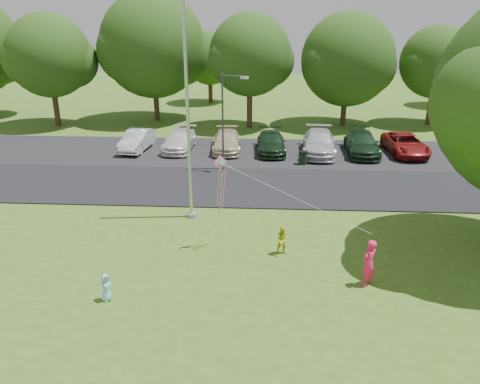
# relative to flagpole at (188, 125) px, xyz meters

# --- Properties ---
(ground) EXTENTS (120.00, 120.00, 0.00)m
(ground) POSITION_rel_flagpole_xyz_m (3.50, -5.00, -4.17)
(ground) COLOR #385F19
(ground) RESTS_ON ground
(park_road) EXTENTS (60.00, 6.00, 0.06)m
(park_road) POSITION_rel_flagpole_xyz_m (3.50, 4.00, -4.14)
(park_road) COLOR black
(park_road) RESTS_ON ground
(parking_strip) EXTENTS (42.00, 7.00, 0.06)m
(parking_strip) POSITION_rel_flagpole_xyz_m (3.50, 10.50, -4.14)
(parking_strip) COLOR black
(parking_strip) RESTS_ON ground
(flagpole) EXTENTS (0.50, 0.50, 10.00)m
(flagpole) POSITION_rel_flagpole_xyz_m (0.00, 0.00, 0.00)
(flagpole) COLOR #B7BABF
(flagpole) RESTS_ON ground
(street_lamp) EXTENTS (1.52, 0.59, 5.53)m
(street_lamp) POSITION_rel_flagpole_xyz_m (1.02, 6.80, -0.84)
(street_lamp) COLOR #3F3F44
(street_lamp) RESTS_ON ground
(trash_can) EXTENTS (0.54, 0.54, 0.85)m
(trash_can) POSITION_rel_flagpole_xyz_m (5.51, 8.00, -3.74)
(trash_can) COLOR black
(trash_can) RESTS_ON ground
(tree_row) EXTENTS (64.35, 11.94, 10.88)m
(tree_row) POSITION_rel_flagpole_xyz_m (5.09, 19.23, 1.55)
(tree_row) COLOR #332316
(tree_row) RESTS_ON ground
(horizon_trees) EXTENTS (77.46, 7.20, 7.02)m
(horizon_trees) POSITION_rel_flagpole_xyz_m (7.56, 28.88, 0.14)
(horizon_trees) COLOR #332316
(horizon_trees) RESTS_ON ground
(parked_cars) EXTENTS (19.53, 5.23, 1.46)m
(parked_cars) POSITION_rel_flagpole_xyz_m (4.59, 10.57, -3.44)
(parked_cars) COLOR silver
(parked_cars) RESTS_ON ground
(woman) EXTENTS (0.71, 0.71, 1.66)m
(woman) POSITION_rel_flagpole_xyz_m (6.73, -5.32, -3.34)
(woman) COLOR #FF215C
(woman) RESTS_ON ground
(child_yellow) EXTENTS (0.60, 0.50, 1.13)m
(child_yellow) POSITION_rel_flagpole_xyz_m (3.99, -3.31, -3.60)
(child_yellow) COLOR #CDD020
(child_yellow) RESTS_ON ground
(child_blue) EXTENTS (0.53, 0.54, 0.93)m
(child_blue) POSITION_rel_flagpole_xyz_m (-1.66, -6.69, -3.70)
(child_blue) COLOR #97D3E8
(child_blue) RESTS_ON ground
(kite) EXTENTS (5.36, 2.76, 2.43)m
(kite) POSITION_rel_flagpole_xyz_m (1.75, -2.87, -1.22)
(kite) COLOR pink
(kite) RESTS_ON ground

